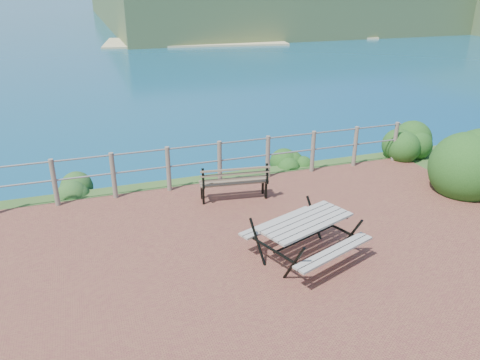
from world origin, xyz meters
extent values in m
cube|color=brown|center=(0.00, 0.00, 0.00)|extent=(10.00, 7.00, 0.12)
cylinder|color=#6B5B4C|center=(-3.45, 3.35, 0.52)|extent=(0.10, 0.10, 1.00)
cylinder|color=#6B5B4C|center=(-2.30, 3.35, 0.52)|extent=(0.10, 0.10, 1.00)
cylinder|color=#6B5B4C|center=(-1.15, 3.35, 0.52)|extent=(0.10, 0.10, 1.00)
cylinder|color=#6B5B4C|center=(0.00, 3.35, 0.52)|extent=(0.10, 0.10, 1.00)
cylinder|color=#6B5B4C|center=(1.15, 3.35, 0.52)|extent=(0.10, 0.10, 1.00)
cylinder|color=#6B5B4C|center=(2.30, 3.35, 0.52)|extent=(0.10, 0.10, 1.00)
cylinder|color=#6B5B4C|center=(3.45, 3.35, 0.52)|extent=(0.10, 0.10, 1.00)
cylinder|color=#6B5B4C|center=(4.60, 3.35, 0.52)|extent=(0.10, 0.10, 1.00)
cylinder|color=slate|center=(0.00, 3.35, 0.97)|extent=(9.40, 0.04, 0.04)
cylinder|color=slate|center=(0.00, 3.35, 0.57)|extent=(9.40, 0.04, 0.04)
cube|color=#3C582C|center=(140.00, 210.00, -6.00)|extent=(260.00, 180.00, 12.00)
cube|color=gray|center=(0.44, -0.03, 0.68)|extent=(1.73, 1.17, 0.04)
cube|color=gray|center=(0.44, -0.03, 0.41)|extent=(1.58, 0.77, 0.04)
cube|color=gray|center=(0.44, -0.03, 0.41)|extent=(1.58, 0.77, 0.04)
cylinder|color=black|center=(0.44, -0.03, 0.37)|extent=(1.30, 0.51, 0.04)
cube|color=brown|center=(0.05, 2.49, 0.41)|extent=(1.46, 0.53, 0.03)
cube|color=brown|center=(0.05, 2.49, 0.66)|extent=(1.43, 0.28, 0.32)
cube|color=black|center=(0.05, 2.49, 0.22)|extent=(0.05, 0.06, 0.39)
cube|color=black|center=(0.05, 2.49, 0.22)|extent=(0.05, 0.06, 0.39)
cube|color=black|center=(0.05, 2.49, 0.22)|extent=(0.05, 0.06, 0.39)
cube|color=black|center=(0.05, 2.49, 0.22)|extent=(0.05, 0.06, 0.39)
ellipsoid|color=#174214|center=(5.00, 1.50, 0.00)|extent=(1.63, 1.63, 2.31)
ellipsoid|color=#174214|center=(5.07, 3.67, 0.00)|extent=(1.25, 1.25, 1.78)
ellipsoid|color=#1F5521|center=(-3.01, 4.09, 0.00)|extent=(0.77, 0.77, 0.51)
ellipsoid|color=#174214|center=(2.17, 3.99, 0.00)|extent=(0.75, 0.75, 0.48)
camera|label=1|loc=(-2.71, -5.97, 4.24)|focal=35.00mm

